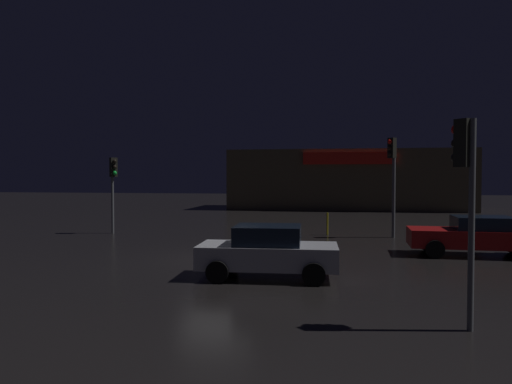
{
  "coord_description": "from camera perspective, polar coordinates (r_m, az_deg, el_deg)",
  "views": [
    {
      "loc": [
        4.0,
        -15.86,
        2.83
      ],
      "look_at": [
        0.12,
        7.13,
        2.06
      ],
      "focal_mm": 33.84,
      "sensor_mm": 36.0,
      "label": 1
    }
  ],
  "objects": [
    {
      "name": "store_building",
      "position": [
        42.49,
        10.78,
        1.43
      ],
      "size": [
        19.87,
        7.41,
        5.02
      ],
      "color": "brown",
      "rests_on": "ground"
    },
    {
      "name": "traffic_signal_opposite",
      "position": [
        22.91,
        15.84,
        2.71
      ],
      "size": [
        0.42,
        0.42,
        4.57
      ],
      "color": "#595B60",
      "rests_on": "ground"
    },
    {
      "name": "car_far",
      "position": [
        18.83,
        24.66,
        -4.69
      ],
      "size": [
        4.59,
        2.08,
        1.4
      ],
      "color": "#A51414",
      "rests_on": "ground"
    },
    {
      "name": "traffic_signal_cross_right",
      "position": [
        24.66,
        -16.52,
        1.65
      ],
      "size": [
        0.42,
        0.42,
        3.73
      ],
      "color": "#595B60",
      "rests_on": "ground"
    },
    {
      "name": "traffic_signal_main",
      "position": [
        9.61,
        23.53,
        2.38
      ],
      "size": [
        0.42,
        0.42,
        3.87
      ],
      "color": "#595B60",
      "rests_on": "ground"
    },
    {
      "name": "car_near",
      "position": [
        13.46,
        1.43,
        -7.02
      ],
      "size": [
        3.89,
        2.04,
        1.46
      ],
      "color": "#B7B7BF",
      "rests_on": "ground"
    },
    {
      "name": "ground_plane",
      "position": [
        16.6,
        -4.55,
        -7.92
      ],
      "size": [
        120.0,
        120.0,
        0.0
      ],
      "primitive_type": "plane",
      "color": "black"
    },
    {
      "name": "bollard_kerb_a",
      "position": [
        23.42,
        8.43,
        -3.74
      ],
      "size": [
        0.09,
        0.09,
        1.08
      ],
      "primitive_type": "cylinder",
      "color": "gold",
      "rests_on": "ground"
    }
  ]
}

